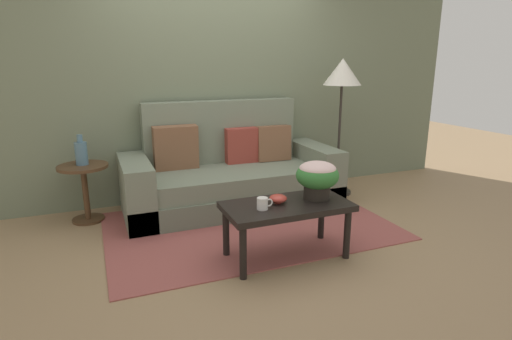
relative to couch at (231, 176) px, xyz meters
The scene contains 11 objects.
ground_plane 0.74m from the couch, 92.85° to the right, with size 14.00×14.00×0.00m, color #997A56.
wall_back 1.27m from the couch, 93.86° to the left, with size 6.40×0.12×2.99m, color slate.
area_rug 0.72m from the couch, 92.94° to the right, with size 2.64×1.74×0.01m, color #994C47.
couch is the anchor object (origin of this frame).
coffee_table 1.35m from the couch, 89.32° to the right, with size 1.00×0.51×0.46m.
side_table 1.47m from the couch, behind, with size 0.47×0.47×0.57m.
floor_lamp 1.65m from the couch, ahead, with size 0.43×0.43×1.57m.
potted_plant 1.40m from the couch, 77.34° to the right, with size 0.35×0.35×0.31m.
coffee_mug 1.43m from the couch, 98.52° to the right, with size 0.13×0.08×0.09m.
snack_bowl 1.33m from the couch, 91.97° to the right, with size 0.14×0.14×0.07m.
table_vase 1.52m from the couch, behind, with size 0.11×0.11×0.29m.
Camera 1 is at (-1.32, -3.43, 1.55)m, focal length 28.88 mm.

